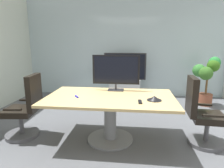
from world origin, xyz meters
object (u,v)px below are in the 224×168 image
wall_display_unit (125,83)px  conference_phone (154,98)px  remote_control (140,102)px  office_chair_right (202,117)px  potted_plant (207,75)px  office_chair_left (26,111)px  tv_monitor (116,71)px  conference_table (110,107)px

wall_display_unit → conference_phone: size_ratio=5.95×
wall_display_unit → conference_phone: (0.58, -2.74, 0.35)m
wall_display_unit → remote_control: 2.90m
office_chair_right → potted_plant: potted_plant is taller
wall_display_unit → conference_phone: bearing=-78.1°
wall_display_unit → office_chair_left: bearing=-120.6°
potted_plant → office_chair_left: bearing=-149.7°
office_chair_left → potted_plant: size_ratio=0.87×
office_chair_left → wall_display_unit: (1.56, 2.64, -0.01)m
tv_monitor → remote_control: 0.88m
office_chair_left → conference_table: bearing=86.4°
office_chair_right → remote_control: bearing=111.0°
conference_table → office_chair_right: office_chair_right is taller
tv_monitor → wall_display_unit: 2.28m
office_chair_left → remote_control: (1.92, -0.22, 0.31)m
office_chair_left → wall_display_unit: size_ratio=0.83×
potted_plant → remote_control: potted_plant is taller
wall_display_unit → potted_plant: wall_display_unit is taller
office_chair_left → office_chair_right: (2.90, 0.08, 0.00)m
remote_control → wall_display_unit: bearing=94.6°
office_chair_right → remote_control: (-0.98, -0.30, 0.31)m
tv_monitor → conference_phone: tv_monitor is taller
wall_display_unit → potted_plant: 2.18m
office_chair_left → tv_monitor: (1.50, 0.46, 0.66)m
office_chair_left → potted_plant: (3.65, 2.13, 0.34)m
potted_plant → office_chair_right: bearing=-110.0°
conference_phone → office_chair_right: bearing=12.8°
conference_table → conference_phone: conference_phone is taller
tv_monitor → wall_display_unit: (0.06, 2.17, -0.67)m
conference_table → potted_plant: potted_plant is taller
office_chair_left → tv_monitor: bearing=101.8°
conference_table → office_chair_left: bearing=-178.2°
office_chair_right → conference_phone: office_chair_right is taller
conference_table → remote_control: 0.57m
office_chair_left → wall_display_unit: wall_display_unit is taller
tv_monitor → wall_display_unit: tv_monitor is taller
wall_display_unit → potted_plant: bearing=-13.7°
office_chair_left → office_chair_right: 2.90m
office_chair_right → tv_monitor: 1.60m
conference_phone → conference_table: bearing=168.2°
office_chair_left → conference_phone: 2.16m
conference_table → office_chair_right: size_ratio=1.88×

